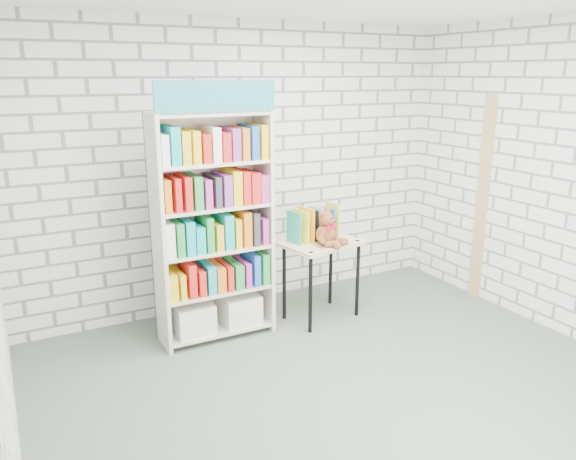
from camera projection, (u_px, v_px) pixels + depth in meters
name	position (u px, v px, depth m)	size (l,w,h in m)	color
ground	(351.00, 390.00, 4.23)	(4.50, 4.50, 0.00)	#4D5A4C
room_shell	(359.00, 154.00, 3.75)	(4.52, 4.02, 2.81)	silver
bookshelf	(213.00, 226.00, 4.86)	(1.00, 0.39, 2.25)	beige
display_table	(322.00, 253.00, 5.33)	(0.79, 0.62, 0.77)	#D3B37F
table_books	(314.00, 224.00, 5.34)	(0.53, 0.31, 0.30)	teal
teddy_bear	(328.00, 231.00, 5.17)	(0.31, 0.30, 0.33)	maroon
door_trim	(482.00, 200.00, 5.76)	(0.05, 0.12, 2.10)	tan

